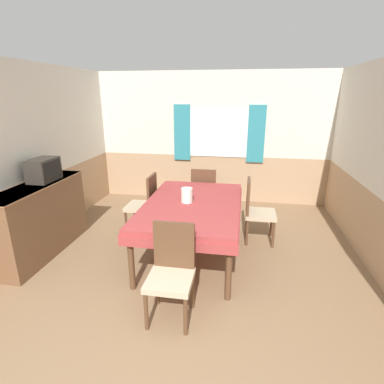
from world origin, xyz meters
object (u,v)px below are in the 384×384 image
chair_head_window (204,193)px  vase (187,195)px  tv (44,170)px  chair_head_near (172,269)px  sideboard (41,219)px  chair_left_far (145,202)px  chair_right_far (256,209)px  dining_table (192,210)px

chair_head_window → vase: bearing=-93.7°
chair_head_window → tv: size_ratio=2.23×
chair_head_near → sideboard: (-2.09, 0.92, -0.00)m
chair_left_far → sideboard: bearing=125.8°
chair_right_far → vase: 1.16m
chair_left_far → vase: 1.04m
vase → sideboard: bearing=-171.3°
chair_head_near → chair_right_far: bearing=-115.8°
dining_table → chair_left_far: bearing=146.2°
dining_table → chair_head_near: bearing=-90.0°
chair_head_near → tv: tv is taller
chair_head_window → vase: vase is taller
dining_table → vase: vase is taller
chair_left_far → tv: bearing=119.5°
sideboard → vase: sideboard is taller
chair_head_near → vase: bearing=-86.4°
chair_right_far → tv: 3.09m
chair_right_far → sideboard: size_ratio=0.60×
chair_head_near → vase: size_ratio=4.95×
chair_head_near → tv: 2.44m
dining_table → sideboard: size_ratio=1.23×
chair_right_far → dining_table: bearing=-56.2°
chair_head_near → dining_table: bearing=-90.0°
vase → chair_head_window: bearing=86.3°
chair_left_far → chair_head_near: 2.00m
sideboard → tv: tv is taller
dining_table → tv: tv is taller
tv → sideboard: bearing=-94.8°
chair_head_near → vase: 1.28m
sideboard → vase: 2.07m
sideboard → tv: 0.68m
chair_left_far → chair_head_window: bearing=-53.8°
dining_table → sideboard: sideboard is taller
chair_left_far → sideboard: size_ratio=0.60×
chair_left_far → vase: bearing=-125.9°
dining_table → chair_left_far: chair_left_far is taller
chair_head_near → vase: (-0.08, 1.23, 0.36)m
chair_left_far → chair_head_near: same height
chair_left_far → vase: vase is taller
chair_right_far → chair_left_far: 1.74m
sideboard → tv: size_ratio=3.73×
chair_head_window → chair_head_near: 2.44m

